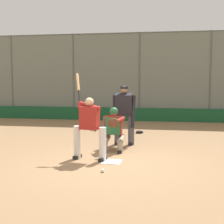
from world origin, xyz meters
TOP-DOWN VIEW (x-y plane):
  - ground_plane at (0.00, 0.00)m, footprint 160.00×160.00m
  - home_plate_marker at (0.00, 0.00)m, footprint 0.43×0.43m
  - backstop_fence at (0.00, -7.56)m, footprint 18.95×0.08m
  - padding_wall at (0.00, -7.46)m, footprint 18.49×0.18m
  - bleachers_beyond at (1.22, -10.41)m, footprint 13.21×3.05m
  - batter_at_plate at (0.56, -0.14)m, footprint 0.88×0.75m
  - catcher_behind_plate at (0.14, -1.10)m, footprint 0.61×0.71m
  - umpire_home at (-0.03, -1.96)m, footprint 0.69×0.42m
  - spare_bat_near_backstop at (1.61, -4.48)m, footprint 0.55×0.71m
  - fielding_glove_on_dirt at (-0.30, -4.00)m, footprint 0.27×0.21m
  - baseball_loose at (0.05, 0.82)m, footprint 0.07×0.07m

SIDE VIEW (x-z plane):
  - ground_plane at x=0.00m, z-range 0.00..0.00m
  - home_plate_marker at x=0.00m, z-range 0.00..0.01m
  - spare_bat_near_backstop at x=1.61m, z-range 0.00..0.07m
  - baseball_loose at x=0.05m, z-range 0.00..0.07m
  - fielding_glove_on_dirt at x=-0.30m, z-range 0.00..0.10m
  - padding_wall at x=0.00m, z-range 0.00..0.59m
  - bleachers_beyond at x=1.22m, z-range -0.31..1.49m
  - catcher_behind_plate at x=0.14m, z-range 0.02..1.18m
  - batter_at_plate at x=0.56m, z-range -0.22..1.82m
  - umpire_home at x=-0.03m, z-range 0.06..1.77m
  - backstop_fence at x=0.00m, z-range 0.09..4.15m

